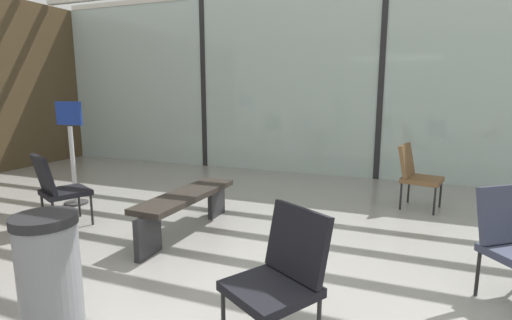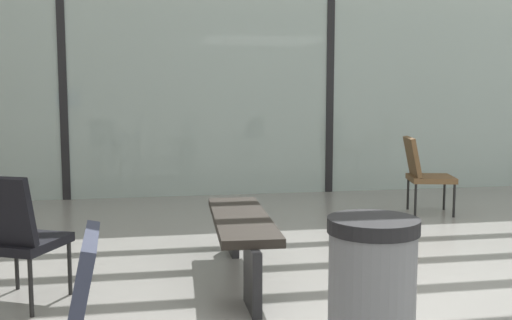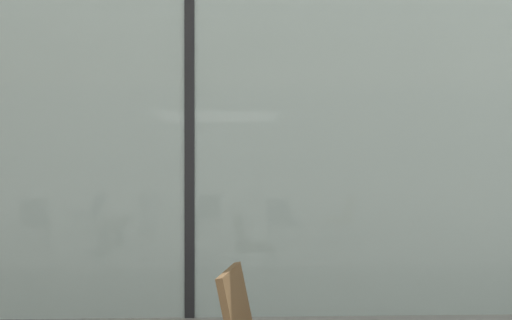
{
  "view_description": "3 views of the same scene",
  "coord_description": "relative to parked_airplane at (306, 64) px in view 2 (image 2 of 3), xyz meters",
  "views": [
    {
      "loc": [
        0.44,
        -2.02,
        1.59
      ],
      "look_at": [
        -1.56,
        3.15,
        0.59
      ],
      "focal_mm": 27.14,
      "sensor_mm": 36.0,
      "label": 1
    },
    {
      "loc": [
        -2.43,
        -2.67,
        1.37
      ],
      "look_at": [
        -1.45,
        2.77,
        0.74
      ],
      "focal_mm": 41.56,
      "sensor_mm": 36.0,
      "label": 2
    },
    {
      "loc": [
        0.54,
        0.42,
        1.63
      ],
      "look_at": [
        0.73,
        7.2,
        1.6
      ],
      "focal_mm": 32.6,
      "sensor_mm": 36.0,
      "label": 3
    }
  ],
  "objects": [
    {
      "name": "lounge_chair_4",
      "position": [
        -4.66,
        -10.36,
        -1.58
      ],
      "size": [
        0.66,
        0.68,
        0.87
      ],
      "rotation": [
        0.0,
        0.0,
        2.7
      ],
      "color": "black",
      "rests_on": "ground"
    },
    {
      "name": "waiting_bench",
      "position": [
        -3.14,
        -10.01,
        -1.71
      ],
      "size": [
        0.47,
        1.7,
        0.47
      ],
      "rotation": [
        0.0,
        0.0,
        1.53
      ],
      "color": "#28231E",
      "rests_on": "ground"
    },
    {
      "name": "trash_bin",
      "position": [
        -2.9,
        -12.0,
        -1.64
      ],
      "size": [
        0.38,
        0.38,
        0.86
      ],
      "color": "slate",
      "rests_on": "ground"
    },
    {
      "name": "parked_airplane",
      "position": [
        0.0,
        0.0,
        0.0
      ],
      "size": [
        12.74,
        4.14,
        4.14
      ],
      "color": "silver",
      "rests_on": "ground"
    },
    {
      "name": "glass_curtain_wall",
      "position": [
        -1.36,
        -6.38,
        -0.38
      ],
      "size": [
        14.0,
        0.08,
        3.39
      ],
      "primitive_type": "cube",
      "color": "#A3B7B2",
      "rests_on": "ground"
    },
    {
      "name": "window_mullion_0",
      "position": [
        -4.86,
        -6.38,
        -0.38
      ],
      "size": [
        0.1,
        0.12,
        3.39
      ],
      "primitive_type": "cube",
      "color": "black",
      "rests_on": "ground"
    },
    {
      "name": "window_mullion_1",
      "position": [
        -1.36,
        -6.38,
        -0.38
      ],
      "size": [
        0.1,
        0.12,
        3.39
      ],
      "primitive_type": "cube",
      "color": "black",
      "rests_on": "ground"
    },
    {
      "name": "lounge_chair_3",
      "position": [
        -0.75,
        -8.04,
        -1.58
      ],
      "size": [
        0.62,
        0.59,
        0.87
      ],
      "rotation": [
        0.0,
        0.0,
        1.34
      ],
      "color": "brown",
      "rests_on": "ground"
    }
  ]
}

